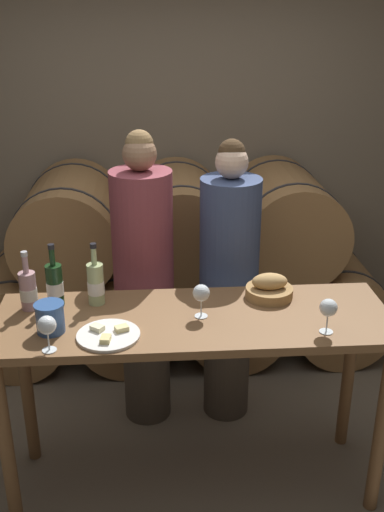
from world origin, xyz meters
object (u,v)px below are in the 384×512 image
at_px(person_right, 229,284).
at_px(blue_crock, 50,317).
at_px(wine_bottle_red, 55,284).
at_px(wine_bottle_white, 96,283).
at_px(bread_basket, 269,288).
at_px(person_left, 144,282).
at_px(wine_glass_center, 328,308).
at_px(wine_glass_far_left, 47,326).
at_px(cheese_plate, 108,335).
at_px(wine_bottle_rose, 28,290).
at_px(tasting_table, 194,344).
at_px(wine_glass_left, 201,293).

distance_m(person_right, blue_crock, 1.11).
xyz_separation_m(wine_bottle_red, wine_bottle_white, (0.19, -0.00, -0.00)).
relative_size(wine_bottle_white, blue_crock, 2.26).
bearing_deg(person_right, bread_basket, -70.90).
bearing_deg(wine_bottle_white, person_left, 62.16).
bearing_deg(wine_glass_center, bread_basket, 117.42).
xyz_separation_m(wine_bottle_white, wine_glass_far_left, (-0.16, -0.42, 0.01)).
bearing_deg(cheese_plate, bread_basket, 23.36).
relative_size(person_left, wine_bottle_red, 5.55).
xyz_separation_m(cheese_plate, wine_glass_far_left, (-0.24, -0.09, 0.11)).
distance_m(cheese_plate, wine_glass_far_left, 0.28).
relative_size(wine_bottle_white, wine_bottle_rose, 1.06).
height_order(person_left, blue_crock, person_left).
distance_m(tasting_table, person_left, 0.63).
bearing_deg(wine_glass_far_left, tasting_table, 21.94).
bearing_deg(bread_basket, wine_bottle_red, -179.76).
height_order(tasting_table, bread_basket, bread_basket).
height_order(bread_basket, wine_glass_center, wine_glass_center).
height_order(wine_bottle_red, wine_glass_center, wine_bottle_red).
xyz_separation_m(wine_bottle_rose, wine_glass_far_left, (0.14, -0.38, 0.02)).
relative_size(tasting_table, wine_bottle_white, 5.95).
height_order(tasting_table, wine_bottle_red, wine_bottle_red).
distance_m(wine_bottle_white, bread_basket, 0.83).
relative_size(person_right, bread_basket, 7.16).
relative_size(person_left, blue_crock, 12.56).
xyz_separation_m(person_right, wine_glass_far_left, (-0.85, -0.83, 0.23)).
distance_m(tasting_table, wine_glass_left, 0.26).
distance_m(person_right, wine_bottle_red, 1.00).
bearing_deg(tasting_table, person_left, 111.66).
bearing_deg(wine_bottle_white, bread_basket, 0.39).
relative_size(bread_basket, cheese_plate, 0.84).
distance_m(wine_bottle_white, wine_bottle_rose, 0.31).
bearing_deg(wine_bottle_rose, wine_glass_center, -13.47).
xyz_separation_m(wine_bottle_white, bread_basket, (0.83, 0.01, -0.06)).
bearing_deg(wine_bottle_rose, wine_bottle_white, 5.91).
xyz_separation_m(blue_crock, wine_glass_center, (1.19, -0.09, 0.04)).
height_order(wine_bottle_white, wine_glass_far_left, wine_bottle_white).
bearing_deg(tasting_table, cheese_plate, -157.95).
distance_m(wine_bottle_rose, blue_crock, 0.26).
xyz_separation_m(cheese_plate, wine_glass_center, (0.94, -0.03, 0.11)).
xyz_separation_m(wine_bottle_rose, cheese_plate, (0.38, -0.29, -0.09)).
bearing_deg(cheese_plate, wine_glass_center, -1.64).
height_order(wine_bottle_rose, blue_crock, wine_bottle_rose).
bearing_deg(person_left, wine_bottle_rose, -139.71).
bearing_deg(wine_glass_left, wine_bottle_rose, 170.40).
bearing_deg(person_left, wine_glass_center, -43.85).
xyz_separation_m(wine_bottle_rose, blue_crock, (0.13, -0.23, -0.02)).
bearing_deg(wine_bottle_white, wine_bottle_red, 179.58).
height_order(cheese_plate, wine_glass_left, wine_glass_left).
xyz_separation_m(tasting_table, wine_glass_far_left, (-0.61, -0.25, 0.26)).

